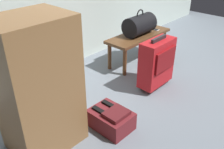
{
  "coord_description": "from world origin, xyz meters",
  "views": [
    {
      "loc": [
        -2.32,
        -0.99,
        1.55
      ],
      "look_at": [
        -0.6,
        0.61,
        0.25
      ],
      "focal_mm": 40.03,
      "sensor_mm": 36.0,
      "label": 1
    }
  ],
  "objects_px": {
    "duffel_bag_black": "(139,25)",
    "side_cabinet": "(38,87)",
    "backpack_maroon": "(111,119)",
    "cell_phone": "(154,29)",
    "bench": "(139,39)",
    "suitcase_upright_red": "(157,62)"
  },
  "relations": [
    {
      "from": "cell_phone",
      "to": "backpack_maroon",
      "type": "bearing_deg",
      "value": -157.72
    },
    {
      "from": "duffel_bag_black",
      "to": "suitcase_upright_red",
      "type": "relative_size",
      "value": 0.71
    },
    {
      "from": "bench",
      "to": "suitcase_upright_red",
      "type": "distance_m",
      "value": 0.71
    },
    {
      "from": "bench",
      "to": "side_cabinet",
      "type": "distance_m",
      "value": 1.85
    },
    {
      "from": "bench",
      "to": "duffel_bag_black",
      "type": "distance_m",
      "value": 0.19
    },
    {
      "from": "suitcase_upright_red",
      "to": "side_cabinet",
      "type": "bearing_deg",
      "value": 173.06
    },
    {
      "from": "bench",
      "to": "cell_phone",
      "type": "relative_size",
      "value": 6.94
    },
    {
      "from": "duffel_bag_black",
      "to": "side_cabinet",
      "type": "distance_m",
      "value": 1.84
    },
    {
      "from": "duffel_bag_black",
      "to": "bench",
      "type": "bearing_deg",
      "value": 180.0
    },
    {
      "from": "bench",
      "to": "side_cabinet",
      "type": "bearing_deg",
      "value": -167.24
    },
    {
      "from": "cell_phone",
      "to": "bench",
      "type": "bearing_deg",
      "value": 173.25
    },
    {
      "from": "duffel_bag_black",
      "to": "cell_phone",
      "type": "height_order",
      "value": "duffel_bag_black"
    },
    {
      "from": "cell_phone",
      "to": "side_cabinet",
      "type": "xyz_separation_m",
      "value": [
        -2.1,
        -0.37,
        0.15
      ]
    },
    {
      "from": "suitcase_upright_red",
      "to": "side_cabinet",
      "type": "height_order",
      "value": "side_cabinet"
    },
    {
      "from": "cell_phone",
      "to": "backpack_maroon",
      "type": "height_order",
      "value": "cell_phone"
    },
    {
      "from": "side_cabinet",
      "to": "suitcase_upright_red",
      "type": "bearing_deg",
      "value": -6.94
    },
    {
      "from": "bench",
      "to": "suitcase_upright_red",
      "type": "xyz_separation_m",
      "value": [
        -0.41,
        -0.57,
        -0.02
      ]
    },
    {
      "from": "backpack_maroon",
      "to": "cell_phone",
      "type": "bearing_deg",
      "value": 22.28
    },
    {
      "from": "duffel_bag_black",
      "to": "cell_phone",
      "type": "distance_m",
      "value": 0.33
    },
    {
      "from": "backpack_maroon",
      "to": "side_cabinet",
      "type": "xyz_separation_m",
      "value": [
        -0.51,
        0.28,
        0.46
      ]
    },
    {
      "from": "cell_phone",
      "to": "side_cabinet",
      "type": "bearing_deg",
      "value": -169.99
    },
    {
      "from": "suitcase_upright_red",
      "to": "side_cabinet",
      "type": "distance_m",
      "value": 1.41
    }
  ]
}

